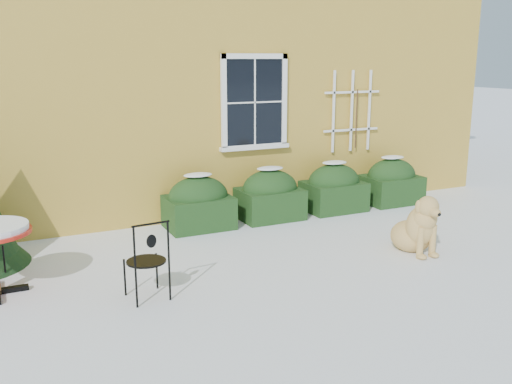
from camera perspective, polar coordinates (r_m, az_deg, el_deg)
ground at (r=7.33m, az=3.39°, el=-8.49°), size 80.00×80.00×0.00m
house at (r=13.38m, az=-11.49°, el=15.14°), size 12.40×8.40×6.40m
hedge_row at (r=10.11m, az=4.69°, el=-0.01°), size 4.95×0.80×0.91m
patio_chair_near at (r=6.64m, az=-10.81°, el=-6.68°), size 0.47×0.46×0.95m
dog at (r=8.40m, az=15.86°, el=-3.53°), size 0.62×0.99×0.90m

